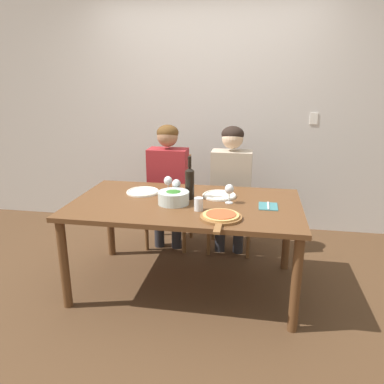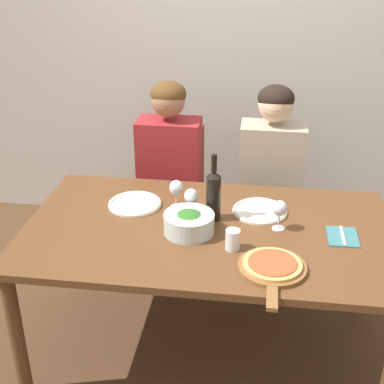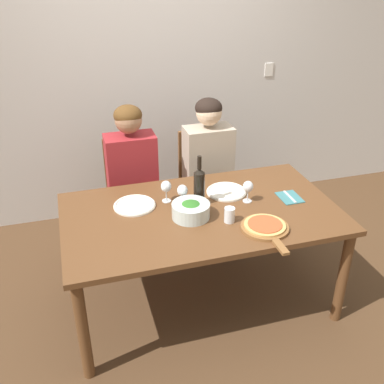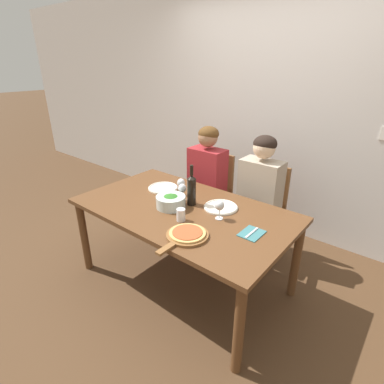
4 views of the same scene
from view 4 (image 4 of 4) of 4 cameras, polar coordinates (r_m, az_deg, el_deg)
name	(u,v)px [view 4 (image 4 of 4)]	position (r m, az deg, el deg)	size (l,w,h in m)	color
ground_plane	(184,279)	(2.85, -1.56, -16.30)	(40.00, 40.00, 0.00)	#4C331E
back_wall	(271,109)	(3.45, 14.81, 14.98)	(10.00, 0.06, 2.70)	silver
dining_table	(183,216)	(2.48, -1.72, -4.63)	(1.77, 1.01, 0.73)	brown
chair_left	(212,191)	(3.33, 3.77, 0.12)	(0.42, 0.42, 0.91)	brown
chair_right	(262,207)	(3.05, 13.27, -2.85)	(0.42, 0.42, 0.91)	brown
person_woman	(206,173)	(3.16, 2.73, 3.62)	(0.47, 0.51, 1.23)	#28282D
person_man	(260,188)	(2.86, 12.74, 0.82)	(0.47, 0.51, 1.23)	#28282D
wine_bottle	(192,189)	(2.44, -0.08, 0.53)	(0.07, 0.07, 0.34)	black
broccoli_bowl	(171,201)	(2.44, -4.06, -1.80)	(0.24, 0.24, 0.11)	silver
dinner_plate_left	(163,188)	(2.81, -5.52, 0.81)	(0.28, 0.28, 0.02)	silver
dinner_plate_right	(221,207)	(2.44, 5.51, -2.87)	(0.28, 0.28, 0.02)	silver
pizza_on_board	(187,235)	(2.05, -1.05, -8.13)	(0.29, 0.43, 0.04)	brown
wine_glass_left	(181,184)	(2.64, -2.10, 1.61)	(0.07, 0.07, 0.15)	silver
wine_glass_right	(220,206)	(2.24, 5.28, -2.74)	(0.07, 0.07, 0.15)	silver
wine_glass_centre	(182,189)	(2.53, -1.86, 0.56)	(0.07, 0.07, 0.15)	silver
water_tumbler	(181,215)	(2.23, -2.13, -4.37)	(0.07, 0.07, 0.10)	silver
fork_on_napkin	(252,233)	(2.13, 11.36, -7.68)	(0.14, 0.18, 0.01)	#387075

